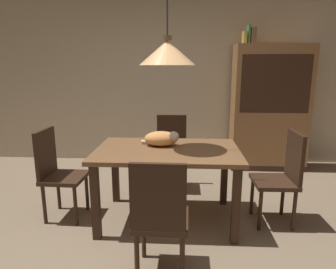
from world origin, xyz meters
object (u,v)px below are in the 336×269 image
object	(u,v)px
chair_far_back	(171,148)
chair_right_side	(282,174)
cat_sleeping	(162,138)
pendant_lamp	(167,52)
hutch_bookcase	(269,111)
book_brown_thick	(252,36)
chair_left_side	(57,170)
chair_near_front	(160,215)
dining_table	(167,159)
book_yellow_short	(244,38)
book_green_slim	(248,35)

from	to	relation	value
chair_far_back	chair_right_side	world-z (taller)	same
cat_sleeping	pendant_lamp	world-z (taller)	pendant_lamp
chair_right_side	hutch_bookcase	world-z (taller)	hutch_bookcase
pendant_lamp	book_brown_thick	bearing A→B (deg)	56.84
chair_left_side	chair_near_front	distance (m)	1.43
chair_far_back	hutch_bookcase	xyz separation A→B (m)	(1.44, 0.84, 0.38)
chair_right_side	pendant_lamp	size ratio (longest dim) A/B	0.72
dining_table	book_yellow_short	world-z (taller)	book_yellow_short
pendant_lamp	chair_far_back	bearing A→B (deg)	89.98
chair_far_back	cat_sleeping	xyz separation A→B (m)	(-0.06, -0.76, 0.32)
dining_table	chair_far_back	size ratio (longest dim) A/B	1.51
dining_table	chair_left_side	bearing A→B (deg)	179.88
chair_right_side	book_yellow_short	bearing A→B (deg)	93.85
book_yellow_short	book_brown_thick	world-z (taller)	book_brown_thick
chair_right_side	cat_sleeping	bearing A→B (deg)	174.39
dining_table	cat_sleeping	world-z (taller)	cat_sleeping
chair_right_side	hutch_bookcase	xyz separation A→B (m)	(0.31, 1.72, 0.38)
chair_right_side	book_brown_thick	size ratio (longest dim) A/B	3.88
chair_near_front	cat_sleeping	bearing A→B (deg)	93.35
book_green_slim	pendant_lamp	bearing A→B (deg)	-121.71
chair_near_front	pendant_lamp	size ratio (longest dim) A/B	0.72
chair_left_side	book_brown_thick	world-z (taller)	book_brown_thick
dining_table	hutch_bookcase	distance (m)	2.26
dining_table	book_brown_thick	size ratio (longest dim) A/B	5.83
cat_sleeping	hutch_bookcase	xyz separation A→B (m)	(1.50, 1.60, 0.06)
dining_table	chair_right_side	bearing A→B (deg)	0.08
chair_near_front	chair_right_side	bearing A→B (deg)	37.92
dining_table	chair_right_side	xyz separation A→B (m)	(1.13, 0.00, -0.14)
hutch_bookcase	book_yellow_short	world-z (taller)	book_yellow_short
book_yellow_short	book_brown_thick	size ratio (longest dim) A/B	0.83
pendant_lamp	book_green_slim	size ratio (longest dim) A/B	5.00
chair_left_side	chair_right_side	distance (m)	2.26
chair_right_side	cat_sleeping	size ratio (longest dim) A/B	2.38
book_brown_thick	pendant_lamp	bearing A→B (deg)	-123.16
chair_left_side	chair_far_back	xyz separation A→B (m)	(1.13, 0.88, 0.00)
dining_table	hutch_bookcase	world-z (taller)	hutch_bookcase
cat_sleeping	book_yellow_short	bearing A→B (deg)	56.23
chair_left_side	chair_right_side	size ratio (longest dim) A/B	1.00
book_green_slim	chair_near_front	bearing A→B (deg)	-112.27
pendant_lamp	book_brown_thick	distance (m)	2.08
book_yellow_short	book_brown_thick	bearing A→B (deg)	0.00
cat_sleeping	pendant_lamp	xyz separation A→B (m)	(0.06, -0.12, 0.84)
chair_near_front	book_brown_thick	distance (m)	3.18
cat_sleeping	chair_near_front	bearing A→B (deg)	-86.65
dining_table	book_green_slim	world-z (taller)	book_green_slim
chair_left_side	book_green_slim	xyz separation A→B (m)	(2.19, 1.72, 1.47)
chair_left_side	chair_near_front	world-z (taller)	same
book_green_slim	chair_far_back	bearing A→B (deg)	-141.59
chair_far_back	hutch_bookcase	size ratio (longest dim) A/B	0.50
chair_far_back	book_yellow_short	bearing A→B (deg)	39.79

